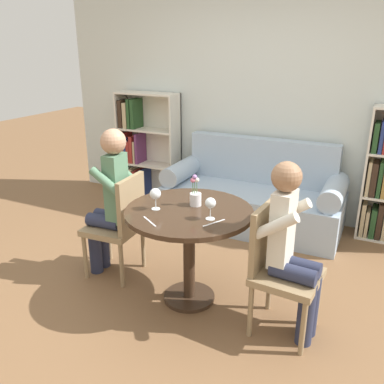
% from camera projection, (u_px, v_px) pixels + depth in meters
% --- Properties ---
extents(ground_plane, '(16.00, 16.00, 0.00)m').
position_uv_depth(ground_plane, '(189.00, 298.00, 3.21)').
color(ground_plane, brown).
extents(back_wall, '(5.20, 0.05, 2.70)m').
position_uv_depth(back_wall, '(270.00, 97.00, 4.45)').
color(back_wall, silver).
rests_on(back_wall, ground_plane).
extents(round_table, '(0.94, 0.94, 0.76)m').
position_uv_depth(round_table, '(189.00, 228.00, 3.00)').
color(round_table, '#382619').
rests_on(round_table, ground_plane).
extents(couch, '(1.89, 0.80, 0.92)m').
position_uv_depth(couch, '(253.00, 198.00, 4.44)').
color(couch, '#9EB2C6').
rests_on(couch, ground_plane).
extents(bookshelf_left, '(0.79, 0.28, 1.35)m').
position_uv_depth(bookshelf_left, '(143.00, 149.00, 5.20)').
color(bookshelf_left, silver).
rests_on(bookshelf_left, ground_plane).
extents(chair_left, '(0.44, 0.44, 0.90)m').
position_uv_depth(chair_left, '(120.00, 222.00, 3.39)').
color(chair_left, '#937A56').
rests_on(chair_left, ground_plane).
extents(chair_right, '(0.45, 0.45, 0.90)m').
position_uv_depth(chair_right, '(278.00, 265.00, 2.73)').
color(chair_right, '#937A56').
rests_on(chair_right, ground_plane).
extents(person_left, '(0.43, 0.36, 1.28)m').
position_uv_depth(person_left, '(110.00, 200.00, 3.36)').
color(person_left, '#282D47').
rests_on(person_left, ground_plane).
extents(person_right, '(0.44, 0.36, 1.22)m').
position_uv_depth(person_right, '(293.00, 249.00, 2.63)').
color(person_right, '#282D47').
rests_on(person_right, ground_plane).
extents(wine_glass_left, '(0.08, 0.08, 0.16)m').
position_uv_depth(wine_glass_left, '(155.00, 194.00, 2.92)').
color(wine_glass_left, white).
rests_on(wine_glass_left, round_table).
extents(wine_glass_right, '(0.08, 0.08, 0.16)m').
position_uv_depth(wine_glass_right, '(210.00, 204.00, 2.75)').
color(wine_glass_right, white).
rests_on(wine_glass_right, round_table).
extents(flower_vase, '(0.09, 0.09, 0.24)m').
position_uv_depth(flower_vase, '(195.00, 196.00, 3.01)').
color(flower_vase, silver).
rests_on(flower_vase, round_table).
extents(knife_left_setting, '(0.10, 0.17, 0.00)m').
position_uv_depth(knife_left_setting, '(214.00, 223.00, 2.73)').
color(knife_left_setting, silver).
rests_on(knife_left_setting, round_table).
extents(fork_left_setting, '(0.16, 0.12, 0.00)m').
position_uv_depth(fork_left_setting, '(150.00, 221.00, 2.75)').
color(fork_left_setting, silver).
rests_on(fork_left_setting, round_table).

